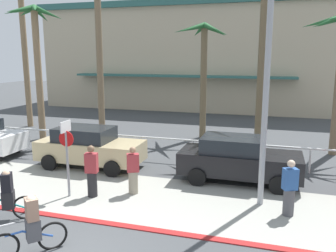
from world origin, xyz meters
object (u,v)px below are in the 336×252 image
Objects in this scene: car_tan_1 at (89,147)px; pedestrian_2 at (92,173)px; streetlight_curb at (267,68)px; palm_tree_1 at (22,18)px; stop_sign_bike_lane at (67,148)px; palm_tree_3 at (98,0)px; cyclist_teal_0 at (6,197)px; car_black_2 at (238,159)px; pedestrian_1 at (133,172)px; palm_tree_2 at (36,40)px; palm_tree_5 at (264,8)px; palm_tree_4 at (203,52)px; cyclist_blue_1 at (31,227)px; pedestrian_0 at (289,190)px.

car_tan_1 is 2.50× the size of pedestrian_2.
palm_tree_1 is (-15.18, 8.83, 2.66)m from streetlight_curb.
stop_sign_bike_lane is 0.25× the size of palm_tree_3.
cyclist_teal_0 is at bearing -110.00° from stop_sign_bike_lane.
cyclist_teal_0 is at bearing -54.77° from palm_tree_1.
car_black_2 is 2.67× the size of pedestrian_1.
pedestrian_2 is at bearing 15.65° from stop_sign_bike_lane.
pedestrian_1 is at bearing 23.51° from stop_sign_bike_lane.
palm_tree_2 is 11.38m from cyclist_teal_0.
pedestrian_2 is (1.49, 2.23, 0.13)m from cyclist_teal_0.
streetlight_curb is at bearing -16.91° from car_tan_1.
palm_tree_4 is at bearing 154.27° from palm_tree_5.
pedestrian_1 is (-4.17, -0.10, -3.52)m from streetlight_curb.
streetlight_curb is 5.00× the size of cyclist_blue_1.
car_tan_1 is (-6.60, -5.24, -5.95)m from palm_tree_5.
palm_tree_1 is at bearing 149.81° from streetlight_curb.
streetlight_curb is 1.04× the size of palm_tree_2.
cyclist_blue_1 is 3.54m from pedestrian_2.
cyclist_teal_0 is (-3.22, -11.88, -4.08)m from palm_tree_4.
palm_tree_4 is 4.25× the size of cyclist_blue_1.
pedestrian_2 is at bearing 56.24° from cyclist_teal_0.
stop_sign_bike_lane is at bearing 108.19° from cyclist_blue_1.
palm_tree_3 is 6.36m from palm_tree_4.
stop_sign_bike_lane is 6.12m from car_black_2.
palm_tree_2 is 9.05m from palm_tree_4.
palm_tree_3 reaches higher than stop_sign_bike_lane.
palm_tree_1 is at bearing 167.51° from palm_tree_3.
stop_sign_bike_lane is 1.45× the size of pedestrian_2.
car_tan_1 is (-0.94, 3.09, -0.81)m from stop_sign_bike_lane.
car_black_2 is at bearing -18.62° from palm_tree_2.
palm_tree_5 reaches higher than pedestrian_1.
pedestrian_0 is 0.96× the size of pedestrian_2.
car_tan_1 is at bearing 92.31° from cyclist_teal_0.
pedestrian_0 is (16.00, -9.19, -6.15)m from palm_tree_1.
stop_sign_bike_lane is at bearing -124.16° from palm_tree_5.
car_tan_1 is (-3.43, -6.77, -3.91)m from palm_tree_4.
palm_tree_2 reaches higher than car_black_2.
palm_tree_5 is (8.72, -0.11, -0.74)m from palm_tree_3.
streetlight_curb is at bearing 23.37° from cyclist_teal_0.
cyclist_blue_1 is at bearing -146.25° from pedestrian_0.
car_tan_1 is (8.12, -6.69, -6.06)m from palm_tree_1.
car_tan_1 and car_black_2 have the same top height.
palm_tree_1 reaches higher than car_tan_1.
cyclist_blue_1 is 0.88× the size of pedestrian_0.
pedestrian_2 is (-6.18, -0.38, 0.03)m from pedestrian_0.
pedestrian_2 is (-1.20, -0.64, 0.06)m from pedestrian_1.
car_black_2 is 7.85m from cyclist_teal_0.
streetlight_curb is 4.41× the size of pedestrian_0.
palm_tree_3 is 1.58× the size of palm_tree_4.
car_black_2 is 2.70× the size of cyclist_teal_0.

